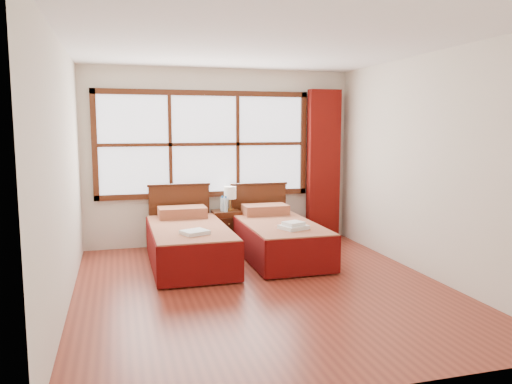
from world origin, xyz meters
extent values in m
plane|color=maroon|center=(0.00, 0.00, 0.00)|extent=(4.50, 4.50, 0.00)
plane|color=white|center=(0.00, 0.00, 2.60)|extent=(4.50, 4.50, 0.00)
plane|color=silver|center=(0.00, 2.25, 1.30)|extent=(4.00, 0.00, 4.00)
plane|color=silver|center=(-2.00, 0.00, 1.30)|extent=(0.00, 4.50, 4.50)
plane|color=silver|center=(2.00, 0.00, 1.30)|extent=(0.00, 4.50, 4.50)
cube|color=white|center=(-0.25, 2.22, 1.50)|extent=(3.00, 0.02, 1.40)
cube|color=#492110|center=(-0.25, 2.20, 0.76)|extent=(3.16, 0.06, 0.08)
cube|color=#492110|center=(-0.25, 2.20, 2.24)|extent=(3.16, 0.06, 0.08)
cube|color=#492110|center=(-1.79, 2.20, 1.50)|extent=(0.08, 0.06, 1.56)
cube|color=#492110|center=(1.29, 2.20, 1.50)|extent=(0.08, 0.06, 1.56)
cube|color=#492110|center=(-0.75, 2.20, 1.50)|extent=(0.05, 0.05, 1.40)
cube|color=#492110|center=(0.25, 2.20, 1.50)|extent=(0.05, 0.05, 1.40)
cube|color=#492110|center=(-0.25, 2.20, 1.50)|extent=(3.00, 0.05, 0.05)
cube|color=maroon|center=(1.60, 2.11, 1.17)|extent=(0.50, 0.16, 2.30)
cube|color=#35170B|center=(-0.64, 1.13, 0.14)|extent=(0.84, 1.68, 0.27)
cube|color=maroon|center=(-0.64, 1.13, 0.39)|extent=(0.94, 1.86, 0.23)
cube|color=#650C0A|center=(-1.11, 1.13, 0.25)|extent=(0.03, 1.86, 0.46)
cube|color=#650C0A|center=(-0.17, 1.13, 0.25)|extent=(0.03, 1.86, 0.46)
cube|color=#650C0A|center=(-0.64, 0.20, 0.25)|extent=(0.94, 0.03, 0.46)
cube|color=maroon|center=(-0.64, 1.80, 0.57)|extent=(0.66, 0.38, 0.15)
cube|color=#492110|center=(-0.64, 2.14, 0.46)|extent=(0.87, 0.06, 0.91)
cube|color=#35170B|center=(-0.64, 2.14, 0.92)|extent=(0.91, 0.08, 0.04)
cube|color=#35170B|center=(0.56, 1.13, 0.13)|extent=(0.82, 1.63, 0.27)
cube|color=maroon|center=(0.56, 1.13, 0.38)|extent=(0.91, 1.81, 0.22)
cube|color=#650C0A|center=(0.10, 1.13, 0.25)|extent=(0.03, 1.81, 0.45)
cube|color=#650C0A|center=(1.02, 1.13, 0.25)|extent=(0.03, 1.81, 0.45)
cube|color=#650C0A|center=(0.56, 0.23, 0.25)|extent=(0.91, 0.03, 0.45)
cube|color=maroon|center=(0.56, 1.79, 0.56)|extent=(0.64, 0.37, 0.14)
cube|color=#492110|center=(0.56, 2.14, 0.44)|extent=(0.85, 0.06, 0.89)
cube|color=#35170B|center=(0.56, 2.14, 0.90)|extent=(0.89, 0.08, 0.04)
cube|color=#492110|center=(0.02, 2.00, 0.27)|extent=(0.40, 0.36, 0.53)
cube|color=#35170B|center=(0.02, 1.81, 0.16)|extent=(0.35, 0.02, 0.16)
cube|color=#35170B|center=(0.02, 1.81, 0.37)|extent=(0.35, 0.02, 0.16)
sphere|color=#B27D3C|center=(0.02, 1.79, 0.16)|extent=(0.03, 0.03, 0.03)
sphere|color=#B27D3C|center=(0.02, 1.79, 0.37)|extent=(0.03, 0.03, 0.03)
cube|color=white|center=(-0.64, 0.66, 0.52)|extent=(0.36, 0.34, 0.05)
cube|color=white|center=(0.60, 0.69, 0.51)|extent=(0.38, 0.36, 0.05)
cube|color=white|center=(0.60, 0.69, 0.56)|extent=(0.29, 0.27, 0.04)
cylinder|color=#BE883D|center=(0.09, 2.03, 0.54)|extent=(0.11, 0.11, 0.02)
cylinder|color=#BE883D|center=(0.09, 2.03, 0.63)|extent=(0.02, 0.02, 0.15)
cylinder|color=silver|center=(0.09, 2.03, 0.79)|extent=(0.18, 0.18, 0.18)
cylinder|color=#C3E8FB|center=(-0.04, 1.96, 0.63)|extent=(0.06, 0.06, 0.20)
cylinder|color=#1861B6|center=(-0.04, 1.96, 0.75)|extent=(0.03, 0.03, 0.03)
cylinder|color=#C3E8FB|center=(0.00, 1.91, 0.63)|extent=(0.06, 0.06, 0.20)
cylinder|color=#1861B6|center=(0.00, 1.91, 0.75)|extent=(0.03, 0.03, 0.03)
camera|label=1|loc=(-1.49, -5.07, 1.75)|focal=35.00mm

